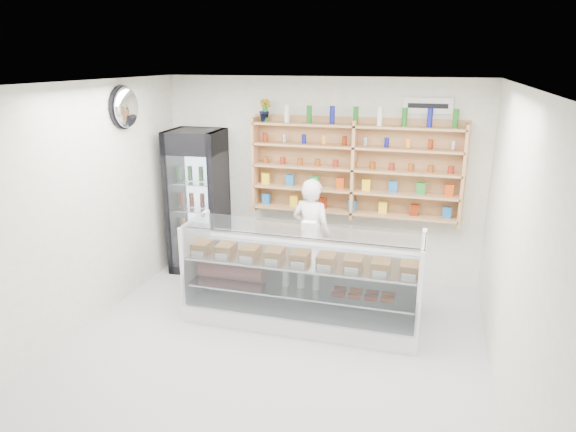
% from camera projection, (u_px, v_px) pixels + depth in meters
% --- Properties ---
extents(room, '(5.00, 5.00, 5.00)m').
position_uv_depth(room, '(263.00, 235.00, 4.95)').
color(room, '#A4A5A9').
rests_on(room, ground).
extents(display_counter, '(2.73, 0.82, 1.19)m').
position_uv_depth(display_counter, '(302.00, 296.00, 6.08)').
color(display_counter, white).
rests_on(display_counter, floor).
extents(shop_worker, '(0.64, 0.50, 1.54)m').
position_uv_depth(shop_worker, '(311.00, 235.00, 6.87)').
color(shop_worker, white).
rests_on(shop_worker, floor).
extents(drinks_cooler, '(0.78, 0.76, 2.07)m').
position_uv_depth(drinks_cooler, '(198.00, 201.00, 7.47)').
color(drinks_cooler, black).
rests_on(drinks_cooler, floor).
extents(wall_shelving, '(2.84, 0.28, 1.33)m').
position_uv_depth(wall_shelving, '(354.00, 170.00, 6.91)').
color(wall_shelving, tan).
rests_on(wall_shelving, back_wall).
extents(potted_plant, '(0.21, 0.19, 0.31)m').
position_uv_depth(potted_plant, '(265.00, 110.00, 7.02)').
color(potted_plant, '#1E6626').
rests_on(potted_plant, wall_shelving).
extents(security_mirror, '(0.15, 0.50, 0.50)m').
position_uv_depth(security_mirror, '(126.00, 107.00, 6.32)').
color(security_mirror, silver).
rests_on(security_mirror, left_wall).
extents(wall_sign, '(0.62, 0.03, 0.20)m').
position_uv_depth(wall_sign, '(428.00, 106.00, 6.54)').
color(wall_sign, white).
rests_on(wall_sign, back_wall).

